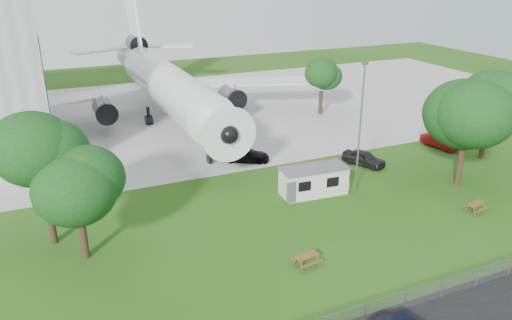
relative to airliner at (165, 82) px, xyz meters
name	(u,v)px	position (x,y,z in m)	size (l,w,h in m)	color
ground	(312,240)	(2.00, -35.86, -5.27)	(160.00, 160.00, 0.00)	#34611C
concrete_apron	(178,114)	(2.00, 2.14, -5.25)	(120.00, 46.00, 0.03)	#B7B7B2
airliner	(165,82)	(0.00, 0.00, 0.00)	(46.36, 47.73, 17.69)	white
site_cabin	(314,181)	(6.33, -28.51, -3.96)	(6.84, 3.12, 2.62)	silver
picnic_west	(306,265)	(-0.06, -38.60, -5.27)	(1.80, 1.50, 0.76)	brown
picnic_east	(475,211)	(17.28, -37.33, -5.27)	(1.80, 1.50, 0.76)	brown
fence	(390,313)	(2.00, -45.36, -5.27)	(58.00, 0.04, 1.30)	gray
lamp_mast	(360,130)	(10.20, -29.66, 0.73)	(0.16, 0.16, 12.00)	slate
tree_west_big	(40,154)	(-16.24, -28.05, 1.97)	(7.41, 7.41, 10.97)	#382619
tree_west_small	(76,186)	(-14.26, -31.20, 0.45)	(6.06, 6.06, 8.77)	#382619
tree_east_front	(467,118)	(20.18, -32.33, 1.37)	(8.02, 8.02, 10.66)	#382619
tree_east_back	(491,99)	(27.71, -28.19, 1.46)	(6.81, 6.81, 10.15)	#382619
tree_far_apron	(322,75)	(20.64, -5.80, 0.31)	(5.56, 5.56, 8.38)	#382619
car_ne_hatch	(364,158)	(14.75, -24.56, -4.48)	(1.87, 4.64, 1.58)	black
car_ne_sedan	(440,141)	(26.07, -23.56, -4.52)	(1.59, 4.57, 1.51)	maroon
car_apron_van	(245,155)	(3.75, -18.40, -4.52)	(2.10, 5.16, 1.50)	black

